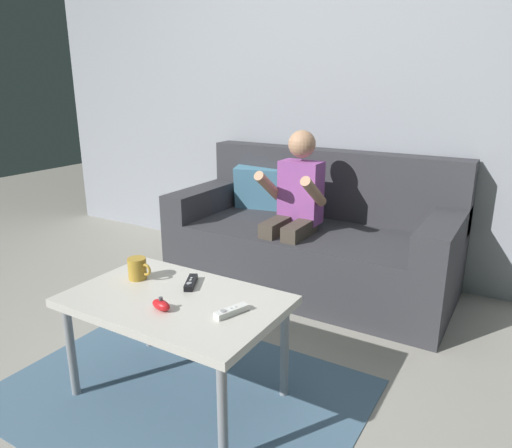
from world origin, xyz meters
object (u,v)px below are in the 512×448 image
(game_remote_white_far_corner, at_px, (232,311))
(coffee_table, at_px, (175,307))
(couch, at_px, (312,240))
(game_remote_black_near_edge, at_px, (191,283))
(nunchuk_red, at_px, (161,305))
(coffee_mug, at_px, (138,269))
(person_seated_on_couch, at_px, (294,205))

(game_remote_white_far_corner, bearing_deg, coffee_table, 179.87)
(game_remote_white_far_corner, bearing_deg, couch, 101.79)
(game_remote_black_near_edge, bearing_deg, game_remote_white_far_corner, -23.66)
(nunchuk_red, height_order, game_remote_white_far_corner, nunchuk_red)
(game_remote_black_near_edge, relative_size, coffee_mug, 1.19)
(coffee_table, distance_m, coffee_mug, 0.28)
(couch, distance_m, game_remote_black_near_edge, 1.24)
(coffee_mug, bearing_deg, coffee_table, -13.88)
(person_seated_on_couch, distance_m, game_remote_black_near_edge, 1.04)
(nunchuk_red, bearing_deg, game_remote_white_far_corner, 23.48)
(couch, bearing_deg, coffee_mug, -100.98)
(couch, relative_size, game_remote_black_near_edge, 12.51)
(couch, distance_m, game_remote_white_far_corner, 1.39)
(coffee_table, distance_m, nunchuk_red, 0.13)
(nunchuk_red, bearing_deg, coffee_table, 103.59)
(coffee_table, relative_size, nunchuk_red, 8.97)
(game_remote_black_near_edge, distance_m, game_remote_white_far_corner, 0.32)
(person_seated_on_couch, xyz_separation_m, coffee_mug, (-0.21, -1.10, -0.06))
(nunchuk_red, xyz_separation_m, coffee_mug, (-0.29, 0.17, 0.03))
(nunchuk_red, bearing_deg, couch, 91.38)
(game_remote_white_far_corner, bearing_deg, game_remote_black_near_edge, 156.34)
(game_remote_white_far_corner, relative_size, coffee_mug, 1.22)
(nunchuk_red, bearing_deg, coffee_mug, 148.88)
(coffee_table, relative_size, game_remote_black_near_edge, 6.14)
(person_seated_on_couch, distance_m, coffee_table, 1.18)
(couch, xyz_separation_m, person_seated_on_couch, (-0.04, -0.19, 0.27))
(coffee_table, height_order, nunchuk_red, nunchuk_red)
(couch, xyz_separation_m, game_remote_white_far_corner, (0.28, -1.35, 0.17))
(coffee_table, xyz_separation_m, nunchuk_red, (0.03, -0.11, 0.06))
(game_remote_white_far_corner, bearing_deg, nunchuk_red, -156.52)
(couch, bearing_deg, nunchuk_red, -88.62)
(person_seated_on_couch, bearing_deg, coffee_table, -87.44)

